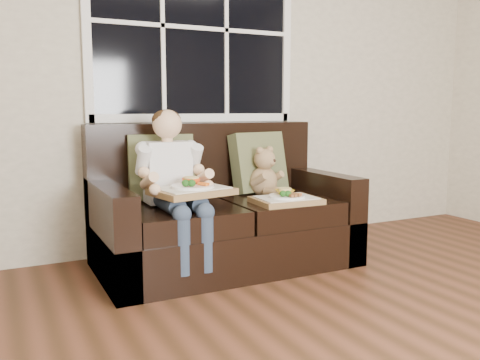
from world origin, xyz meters
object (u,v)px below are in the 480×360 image
loveseat (221,219)px  teddy_bear (264,175)px  child (173,174)px  tray_right (286,199)px  tray_left (192,189)px

loveseat → teddy_bear: size_ratio=4.70×
child → tray_right: bearing=-17.4°
teddy_bear → tray_right: (-0.04, -0.36, -0.11)m
teddy_bear → child: bearing=169.8°
loveseat → tray_right: loveseat is taller
tray_left → child: bearing=101.5°
loveseat → tray_left: 0.50m
loveseat → tray_left: size_ratio=3.31×
tray_right → teddy_bear: bearing=86.5°
tray_left → tray_right: (0.63, -0.06, -0.10)m
child → tray_right: child is taller
teddy_bear → tray_left: size_ratio=0.70×
loveseat → child: size_ratio=1.82×
loveseat → tray_right: (0.31, -0.34, 0.17)m
child → tray_left: 0.19m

